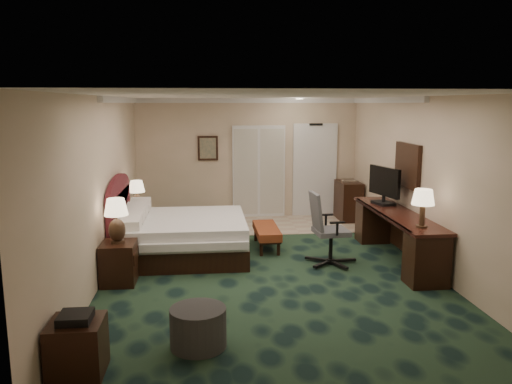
{
  "coord_description": "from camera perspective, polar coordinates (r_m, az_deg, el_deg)",
  "views": [
    {
      "loc": [
        -0.96,
        -7.51,
        2.59
      ],
      "look_at": [
        -0.13,
        0.6,
        1.14
      ],
      "focal_mm": 35.0,
      "sensor_mm": 36.0,
      "label": 1
    }
  ],
  "objects": [
    {
      "name": "wall_back",
      "position": [
        11.37,
        -0.96,
        3.84
      ],
      "size": [
        5.0,
        0.0,
        2.7
      ],
      "primitive_type": "cube",
      "color": "tan",
      "rests_on": "ground"
    },
    {
      "name": "wall_art",
      "position": [
        11.26,
        -5.53,
        5.01
      ],
      "size": [
        0.45,
        0.06,
        0.55
      ],
      "primitive_type": "cube",
      "color": "#4B5C51",
      "rests_on": "wall_back"
    },
    {
      "name": "wall_left",
      "position": [
        7.77,
        -17.19,
        0.46
      ],
      "size": [
        0.0,
        7.5,
        2.7
      ],
      "primitive_type": "cube",
      "color": "tan",
      "rests_on": "ground"
    },
    {
      "name": "wall_mirror",
      "position": [
        8.86,
        16.93,
        2.92
      ],
      "size": [
        0.05,
        0.95,
        0.75
      ],
      "primitive_type": "cube",
      "color": "white",
      "rests_on": "wall_right"
    },
    {
      "name": "side_table",
      "position": [
        5.31,
        -19.74,
        -16.42
      ],
      "size": [
        0.5,
        0.5,
        0.54
      ],
      "primitive_type": "cube",
      "color": "black",
      "rests_on": "ground"
    },
    {
      "name": "tile_patch",
      "position": [
        10.89,
        4.18,
        -3.66
      ],
      "size": [
        3.2,
        1.7,
        0.01
      ],
      "primitive_type": "cube",
      "color": "tan",
      "rests_on": "ground"
    },
    {
      "name": "ceiling",
      "position": [
        7.57,
        1.48,
        10.93
      ],
      "size": [
        5.0,
        7.5,
        0.0
      ],
      "primitive_type": "cube",
      "color": "silver",
      "rests_on": "wall_back"
    },
    {
      "name": "desk_lamp",
      "position": [
        7.58,
        18.51,
        -1.76
      ],
      "size": [
        0.41,
        0.41,
        0.57
      ],
      "primitive_type": null,
      "rotation": [
        0.0,
        0.0,
        0.32
      ],
      "color": "black",
      "rests_on": "desk"
    },
    {
      "name": "tv",
      "position": [
        9.1,
        14.44,
        0.69
      ],
      "size": [
        0.28,
        0.85,
        0.67
      ],
      "primitive_type": "cube",
      "rotation": [
        0.0,
        0.0,
        0.25
      ],
      "color": "black",
      "rests_on": "desk"
    },
    {
      "name": "floor",
      "position": [
        8.0,
        1.39,
        -8.79
      ],
      "size": [
        5.0,
        7.5,
        0.0
      ],
      "primitive_type": "cube",
      "color": "black",
      "rests_on": "ground"
    },
    {
      "name": "lamp_near",
      "position": [
        7.46,
        -15.64,
        -3.16
      ],
      "size": [
        0.4,
        0.4,
        0.65
      ],
      "primitive_type": null,
      "rotation": [
        0.0,
        0.0,
        0.2
      ],
      "color": "black",
      "rests_on": "nightstand_near"
    },
    {
      "name": "desk",
      "position": [
        8.64,
        15.71,
        -4.91
      ],
      "size": [
        0.61,
        2.83,
        0.82
      ],
      "primitive_type": "cube",
      "color": "black",
      "rests_on": "ground"
    },
    {
      "name": "entry_door",
      "position": [
        11.61,
        6.71,
        2.41
      ],
      "size": [
        1.02,
        0.06,
        2.18
      ],
      "primitive_type": "cube",
      "color": "white",
      "rests_on": "ground"
    },
    {
      "name": "lamp_far",
      "position": [
        9.89,
        -13.45,
        -0.42
      ],
      "size": [
        0.37,
        0.37,
        0.59
      ],
      "primitive_type": null,
      "rotation": [
        0.0,
        0.0,
        -0.2
      ],
      "color": "black",
      "rests_on": "nightstand_far"
    },
    {
      "name": "wall_front",
      "position": [
        4.07,
        8.16,
        -7.72
      ],
      "size": [
        5.0,
        0.0,
        2.7
      ],
      "primitive_type": "cube",
      "color": "tan",
      "rests_on": "ground"
    },
    {
      "name": "bed",
      "position": [
        8.66,
        -8.24,
        -5.11
      ],
      "size": [
        2.1,
        1.95,
        0.67
      ],
      "primitive_type": "cube",
      "color": "silver",
      "rests_on": "ground"
    },
    {
      "name": "desk_chair",
      "position": [
        8.18,
        8.6,
        -4.13
      ],
      "size": [
        0.74,
        0.7,
        1.19
      ],
      "primitive_type": null,
      "rotation": [
        0.0,
        0.0,
        0.08
      ],
      "color": "#4A4B51",
      "rests_on": "ground"
    },
    {
      "name": "minibar",
      "position": [
        11.38,
        10.51,
        -0.99
      ],
      "size": [
        0.46,
        0.82,
        0.87
      ],
      "primitive_type": "cube",
      "color": "black",
      "rests_on": "ground"
    },
    {
      "name": "wall_right",
      "position": [
        8.36,
        18.69,
        1.04
      ],
      "size": [
        0.0,
        7.5,
        2.7
      ],
      "primitive_type": "cube",
      "color": "tan",
      "rests_on": "ground"
    },
    {
      "name": "headboard",
      "position": [
        8.84,
        -15.34,
        -2.61
      ],
      "size": [
        0.12,
        2.0,
        1.4
      ],
      "primitive_type": null,
      "color": "#471319",
      "rests_on": "ground"
    },
    {
      "name": "crown_molding",
      "position": [
        7.57,
        1.48,
        10.55
      ],
      "size": [
        5.0,
        7.5,
        0.1
      ],
      "primitive_type": null,
      "color": "white",
      "rests_on": "wall_back"
    },
    {
      "name": "nightstand_far",
      "position": [
        10.02,
        -13.18,
        -3.58
      ],
      "size": [
        0.43,
        0.49,
        0.54
      ],
      "primitive_type": "cube",
      "color": "black",
      "rests_on": "ground"
    },
    {
      "name": "bed_bench",
      "position": [
        9.08,
        1.22,
        -5.2
      ],
      "size": [
        0.41,
        1.16,
        0.39
      ],
      "primitive_type": "cube",
      "rotation": [
        0.0,
        0.0,
        0.01
      ],
      "color": "maroon",
      "rests_on": "ground"
    },
    {
      "name": "nightstand_near",
      "position": [
        7.58,
        -15.4,
        -7.83
      ],
      "size": [
        0.48,
        0.55,
        0.6
      ],
      "primitive_type": "cube",
      "color": "black",
      "rests_on": "ground"
    },
    {
      "name": "ottoman",
      "position": [
        5.58,
        -6.62,
        -15.12
      ],
      "size": [
        0.62,
        0.62,
        0.43
      ],
      "primitive_type": "cylinder",
      "rotation": [
        0.0,
        0.0,
        0.02
      ],
      "color": "#2D2D2D",
      "rests_on": "ground"
    },
    {
      "name": "closet_doors",
      "position": [
        11.39,
        0.32,
        2.33
      ],
      "size": [
        1.2,
        0.06,
        2.1
      ],
      "primitive_type": "cube",
      "color": "beige",
      "rests_on": "ground"
    }
  ]
}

